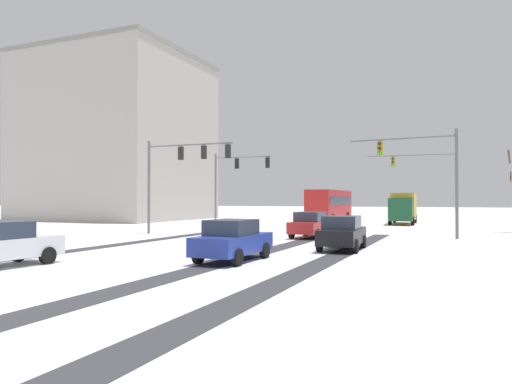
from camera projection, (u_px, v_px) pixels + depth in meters
name	position (u px, v px, depth m)	size (l,w,h in m)	color
wheel_track_left_lane	(326.00, 261.00, 18.45)	(1.06, 30.05, 0.01)	#38383D
wheel_track_right_lane	(88.00, 249.00, 23.07)	(1.11, 30.05, 0.01)	#38383D
wheel_track_center	(245.00, 257.00, 19.80)	(1.15, 30.05, 0.01)	#38383D
sidewalk_kerb_right	(506.00, 274.00, 14.81)	(4.00, 30.05, 0.12)	white
traffic_signal_far_left	(234.00, 174.00, 41.89)	(5.35, 0.41, 6.50)	slate
traffic_signal_near_left	(181.00, 164.00, 32.40)	(6.57, 0.43, 6.50)	slate
traffic_signal_far_right	(430.00, 174.00, 39.16)	(7.22, 0.57, 6.50)	slate
traffic_signal_near_right	(425.00, 165.00, 28.19)	(6.33, 0.56, 6.50)	slate
car_red_lead	(311.00, 225.00, 29.78)	(1.96, 4.16, 1.62)	red
car_black_second	(342.00, 233.00, 22.53)	(1.97, 4.17, 1.62)	black
car_blue_third	(233.00, 240.00, 18.50)	(1.88, 4.12, 1.62)	#233899
car_white_fourth	(1.00, 244.00, 16.79)	(1.99, 4.18, 1.62)	silver
bus_oncoming	(330.00, 203.00, 51.76)	(2.70, 11.01, 3.38)	#B21E1E
box_truck_delivery	(403.00, 207.00, 46.29)	(2.47, 7.46, 3.02)	#194C2D
office_building_far_left_block	(118.00, 139.00, 57.77)	(18.95, 17.32, 19.54)	#B2ADA3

